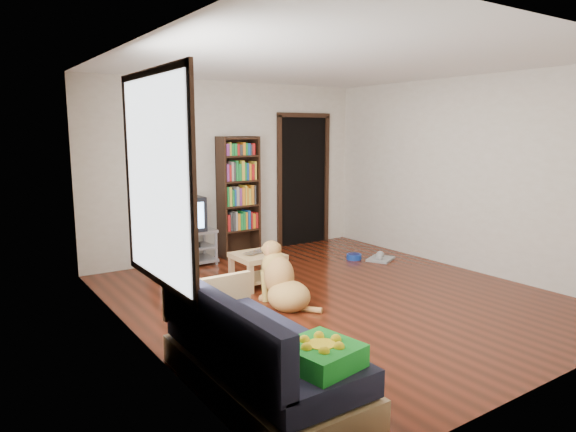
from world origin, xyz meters
TOP-DOWN VIEW (x-y plane):
  - ground at (0.00, 0.00)m, footprint 5.00×5.00m
  - ceiling at (0.00, 0.00)m, footprint 5.00×5.00m
  - wall_back at (0.00, 2.50)m, footprint 4.50×0.00m
  - wall_front at (0.00, -2.50)m, footprint 4.50×0.00m
  - wall_left at (-2.25, 0.00)m, footprint 0.00×5.00m
  - wall_right at (2.25, 0.00)m, footprint 0.00×5.00m
  - green_cushion at (-1.75, -2.00)m, footprint 0.49×0.49m
  - laptop at (-0.51, 0.83)m, footprint 0.37×0.29m
  - dog_bowl at (1.33, 1.17)m, footprint 0.22×0.22m
  - grey_rag at (1.63, 0.92)m, footprint 0.50×0.47m
  - window at (-2.23, -0.50)m, footprint 0.03×1.46m
  - doorway at (1.35, 2.48)m, footprint 1.03×0.05m
  - tv_stand at (-0.90, 2.25)m, footprint 0.90×0.45m
  - crt_tv at (-0.90, 2.27)m, footprint 0.55×0.52m
  - bookshelf at (0.05, 2.34)m, footprint 0.60×0.30m
  - sofa at (-1.87, -1.38)m, footprint 0.80×1.80m
  - coffee_table at (-0.51, 0.86)m, footprint 0.55×0.55m
  - dog at (-0.67, 0.07)m, footprint 0.47×0.86m

SIDE VIEW (x-z plane):
  - ground at x=0.00m, z-range 0.00..0.00m
  - grey_rag at x=1.63m, z-range 0.00..0.03m
  - dog_bowl at x=1.33m, z-range 0.00..0.08m
  - sofa at x=-1.87m, z-range -0.14..0.66m
  - dog at x=-0.67m, z-range -0.10..0.62m
  - tv_stand at x=-0.90m, z-range 0.02..0.52m
  - coffee_table at x=-0.51m, z-range 0.08..0.48m
  - laptop at x=-0.51m, z-range 0.40..0.43m
  - green_cushion at x=-1.75m, z-range 0.42..0.56m
  - crt_tv at x=-0.90m, z-range 0.45..1.03m
  - bookshelf at x=0.05m, z-range 0.10..1.90m
  - doorway at x=1.35m, z-range 0.03..2.21m
  - wall_back at x=0.00m, z-range -0.95..3.55m
  - wall_front at x=0.00m, z-range -0.95..3.55m
  - wall_left at x=-2.25m, z-range -1.20..3.80m
  - wall_right at x=2.25m, z-range -1.20..3.80m
  - window at x=-2.23m, z-range 0.65..2.35m
  - ceiling at x=0.00m, z-range 2.60..2.60m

